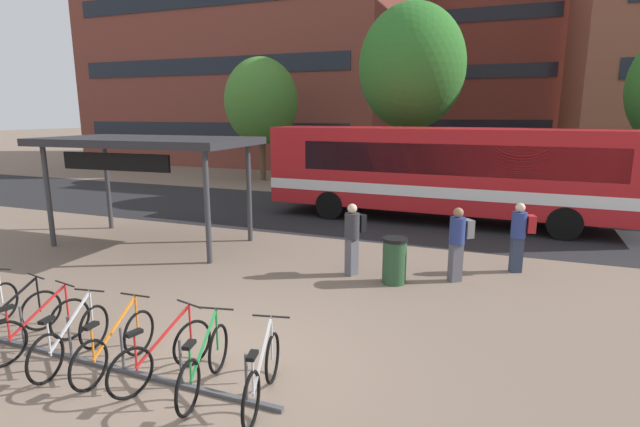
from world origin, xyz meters
TOP-DOWN VIEW (x-y plane):
  - ground at (0.00, 0.00)m, footprint 200.00×200.00m
  - bus_lane_asphalt at (0.00, 11.12)m, footprint 80.00×7.20m
  - city_bus at (1.76, 11.13)m, footprint 12.10×2.93m
  - bike_rack at (-1.73, -0.69)m, footprint 6.13×0.16m
  - parked_bicycle_black_1 at (-3.67, -0.58)m, footprint 0.57×1.69m
  - parked_bicycle_red_2 at (-2.89, -0.68)m, footprint 0.54×1.70m
  - parked_bicycle_silver_3 at (-2.11, -0.77)m, footprint 0.52×1.71m
  - parked_bicycle_orange_4 at (-1.35, -0.68)m, footprint 0.52×1.72m
  - parked_bicycle_red_5 at (-0.53, -0.65)m, footprint 0.62×1.68m
  - parked_bicycle_green_6 at (0.15, -0.66)m, footprint 0.55×1.70m
  - parked_bicycle_silver_7 at (1.01, -0.62)m, footprint 0.57×1.69m
  - transit_shelter at (-5.58, 5.16)m, footprint 5.98×3.35m
  - commuter_black_pack_0 at (0.59, 4.62)m, footprint 0.50×0.60m
  - commuter_grey_pack_1 at (2.89, 5.04)m, footprint 0.60×0.57m
  - commuter_red_pack_2 at (4.17, 6.21)m, footprint 0.59×0.45m
  - trash_bin at (1.62, 4.41)m, footprint 0.55×0.55m
  - street_tree_0 at (-8.91, 18.30)m, footprint 4.01×4.01m
  - street_tree_2 at (-0.15, 15.08)m, footprint 4.38×4.38m
  - building_left_wing at (-15.27, 29.15)m, footprint 22.95×13.25m
  - building_centre_block at (0.77, 42.96)m, footprint 14.32×12.49m

SIDE VIEW (x-z plane):
  - ground at x=0.00m, z-range 0.00..0.00m
  - bus_lane_asphalt at x=0.00m, z-range 0.00..0.01m
  - bike_rack at x=-1.73m, z-range -0.26..0.44m
  - parked_bicycle_black_1 at x=-3.67m, z-range -0.11..0.88m
  - parked_bicycle_red_2 at x=-2.89m, z-range -0.11..0.88m
  - parked_bicycle_silver_3 at x=-2.11m, z-range -0.11..0.88m
  - parked_bicycle_orange_4 at x=-1.35m, z-range -0.11..0.88m
  - parked_bicycle_red_5 at x=-0.53m, z-range -0.11..0.88m
  - parked_bicycle_green_6 at x=0.15m, z-range -0.11..0.88m
  - parked_bicycle_silver_7 at x=1.01m, z-range -0.11..0.88m
  - trash_bin at x=1.62m, z-range 0.00..1.03m
  - commuter_red_pack_2 at x=4.17m, z-range 0.13..1.79m
  - commuter_grey_pack_1 at x=2.89m, z-range 0.13..1.81m
  - commuter_black_pack_0 at x=0.59m, z-range 0.13..1.82m
  - city_bus at x=1.76m, z-range 0.18..3.38m
  - transit_shelter at x=-5.58m, z-range 1.31..4.34m
  - street_tree_0 at x=-8.91m, z-range 0.98..7.66m
  - street_tree_2 at x=-0.15m, z-range 1.49..9.63m
  - building_left_wing at x=-15.27m, z-range 0.00..16.88m
  - building_centre_block at x=0.77m, z-range 0.00..17.51m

